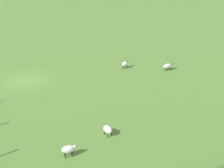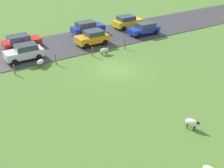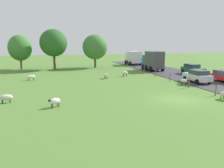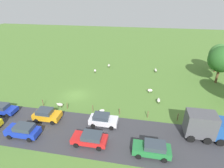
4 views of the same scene
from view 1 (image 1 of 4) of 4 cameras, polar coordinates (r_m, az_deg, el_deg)
name	(u,v)px [view 1 (image 1 of 4)]	position (r m, az deg, el deg)	size (l,w,h in m)	color
ground_plane	(27,81)	(35.81, -14.28, 0.56)	(160.00, 160.00, 0.00)	#517A33
sheep_0	(108,129)	(24.79, -0.73, -7.69)	(0.64, 1.05, 0.75)	silver
sheep_1	(168,66)	(38.01, 9.40, 3.02)	(1.24, 0.63, 0.75)	beige
sheep_4	(68,149)	(22.68, -7.38, -10.91)	(1.03, 0.58, 0.79)	silver
sheep_6	(125,64)	(38.15, 2.24, 3.43)	(1.07, 0.83, 0.77)	silver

